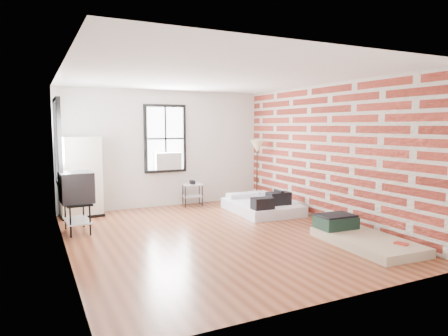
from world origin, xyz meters
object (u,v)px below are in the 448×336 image
floor_lamp (257,149)px  mattress_bare (359,236)px  mattress_main (262,205)px  tv_stand (77,189)px  side_table (192,189)px  wardrobe (81,177)px

floor_lamp → mattress_bare: bearing=-93.0°
mattress_main → mattress_bare: mattress_main is taller
mattress_main → tv_stand: size_ratio=1.61×
side_table → mattress_bare: bearing=-72.2°
mattress_bare → floor_lamp: bearing=90.1°
mattress_main → side_table: (-1.15, 1.39, 0.27)m
mattress_bare → tv_stand: (-4.15, 2.79, 0.69)m
mattress_bare → tv_stand: bearing=149.1°
tv_stand → mattress_main: bearing=-3.2°
wardrobe → mattress_main: bearing=-24.4°
mattress_main → tv_stand: 4.01m
mattress_bare → tv_stand: size_ratio=1.67×
wardrobe → tv_stand: (-0.21, -1.31, -0.05)m
mattress_main → tv_stand: bearing=-177.8°
mattress_bare → tv_stand: 5.05m
wardrobe → tv_stand: wardrobe is taller
mattress_bare → side_table: bearing=110.9°
mattress_main → mattress_bare: 2.79m
side_table → floor_lamp: bearing=-18.1°
tv_stand → mattress_bare: bearing=-37.0°
mattress_main → floor_lamp: size_ratio=1.12×
side_table → mattress_main: bearing=-50.5°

